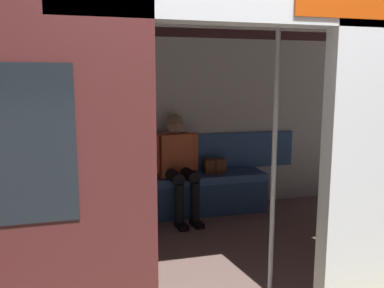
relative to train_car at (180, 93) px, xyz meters
name	(u,v)px	position (x,y,z in m)	size (l,w,h in m)	color
train_car	(180,93)	(0.00, 0.00, 0.00)	(6.40, 2.90, 2.21)	silver
bench_seat	(164,187)	(-0.07, -1.10, -1.12)	(2.48, 0.44, 0.48)	#38609E
person_seated	(177,159)	(-0.21, -1.05, -0.79)	(0.55, 0.70, 1.21)	#CC5933
handbag	(214,166)	(-0.70, -1.16, -0.92)	(0.26, 0.15, 0.17)	brown
book	(147,176)	(0.13, -1.15, -0.99)	(0.15, 0.22, 0.03)	silver
grab_pole_door	(150,165)	(0.38, 0.76, -0.45)	(0.04, 0.04, 2.07)	silver
grab_pole_far	(274,158)	(-0.52, 0.76, -0.45)	(0.04, 0.04, 2.07)	silver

